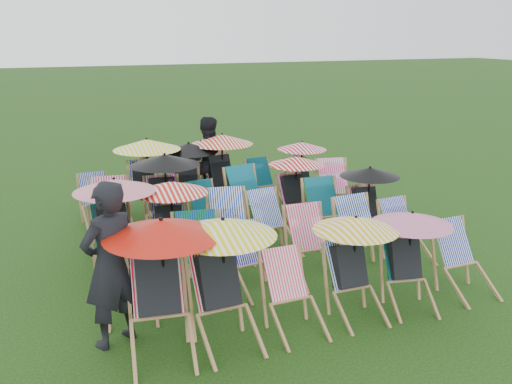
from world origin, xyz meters
name	(u,v)px	position (x,y,z in m)	size (l,w,h in m)	color
ground	(254,254)	(0.00, 0.00, 0.00)	(100.00, 100.00, 0.00)	black
deckchair_0	(160,286)	(-1.91, -2.16, 0.76)	(1.21, 1.28, 1.43)	#9E7649
deckchair_1	(223,281)	(-1.24, -2.21, 0.72)	(1.15, 1.21, 1.37)	#9E7649
deckchair_2	(294,295)	(-0.44, -2.28, 0.44)	(0.60, 0.82, 0.87)	#9E7649
deckchair_3	(355,266)	(0.38, -2.21, 0.63)	(1.01, 1.04, 1.19)	#9E7649
deckchair_4	(409,259)	(1.13, -2.24, 0.62)	(0.99, 1.06, 1.17)	#9E7649
deckchair_5	(465,260)	(2.02, -2.23, 0.45)	(0.61, 0.85, 0.90)	#9E7649
deckchair_6	(131,278)	(-2.05, -1.18, 0.46)	(0.73, 0.93, 0.93)	#9E7649
deckchair_7	(200,259)	(-1.16, -1.06, 0.51)	(0.82, 1.03, 1.02)	#9E7649
deckchair_8	(255,260)	(-0.44, -1.14, 0.42)	(0.65, 0.83, 0.84)	#9E7649
deckchair_9	(314,245)	(0.44, -1.10, 0.48)	(0.66, 0.90, 0.95)	#9E7649
deckchair_10	(367,237)	(1.24, -1.14, 0.50)	(0.73, 0.97, 1.00)	#9E7649
deckchair_11	(407,232)	(2.00, -1.03, 0.43)	(0.64, 0.85, 0.87)	#9E7649
deckchair_12	(115,226)	(-2.02, 0.07, 0.71)	(1.13, 1.19, 1.34)	#9E7649
deckchair_13	(170,223)	(-1.27, 0.04, 0.65)	(1.04, 1.12, 1.24)	#9E7649
deckchair_14	(230,226)	(-0.37, 0.04, 0.49)	(0.80, 1.00, 0.98)	#9E7649
deckchair_15	(274,224)	(0.32, -0.01, 0.46)	(0.72, 0.92, 0.92)	#9E7649
deckchair_16	(328,212)	(1.31, 0.10, 0.49)	(0.71, 0.94, 0.97)	#9E7649
deckchair_17	(369,201)	(2.02, 0.03, 0.61)	(0.97, 1.02, 1.15)	#9E7649
deckchair_18	(111,215)	(-1.93, 1.17, 0.52)	(0.79, 1.02, 1.03)	#9E7649
deckchair_19	(164,194)	(-1.05, 1.32, 0.71)	(1.14, 1.21, 1.35)	#9E7649
deckchair_20	(209,210)	(-0.36, 1.12, 0.42)	(0.68, 0.86, 0.85)	#9E7649
deckchair_21	(252,199)	(0.42, 1.16, 0.51)	(0.80, 1.02, 1.02)	#9E7649
deckchair_22	(296,188)	(1.27, 1.19, 0.61)	(0.98, 1.01, 1.16)	#9E7649
deckchair_23	(337,190)	(2.10, 1.20, 0.49)	(0.82, 1.02, 0.99)	#9E7649
deckchair_24	(97,201)	(-2.00, 2.35, 0.43)	(0.63, 0.83, 0.86)	#9E7649
deckchair_25	(146,177)	(-1.13, 2.38, 0.75)	(1.20, 1.28, 1.42)	#9E7649
deckchair_26	(188,177)	(-0.34, 2.43, 0.68)	(1.09, 1.15, 1.29)	#9E7649
deckchair_27	(223,170)	(0.35, 2.49, 0.74)	(1.17, 1.25, 1.39)	#9E7649
deckchair_28	(265,183)	(1.18, 2.37, 0.43)	(0.64, 0.84, 0.85)	#9E7649
deckchair_29	(302,170)	(1.97, 2.35, 0.61)	(0.98, 1.04, 1.16)	#9E7649
person_left	(110,265)	(-2.35, -1.79, 0.91)	(0.67, 0.44, 1.83)	black
person_rear	(207,160)	(0.17, 2.88, 0.85)	(0.83, 0.64, 1.70)	black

